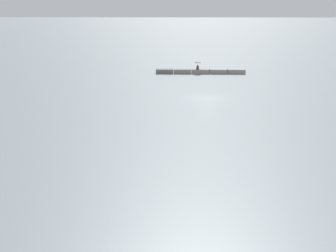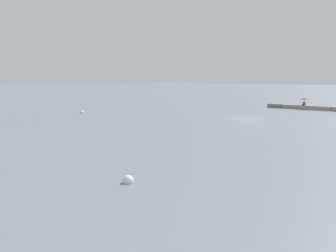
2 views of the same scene
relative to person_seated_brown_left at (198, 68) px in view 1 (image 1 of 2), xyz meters
The scene contains 4 objects.
ground_plane 20.48m from the person_seated_brown_left, 91.32° to the left, with size 500.00×500.00×0.00m, color slate.
seawall_pier 0.80m from the person_seated_brown_left, 155.98° to the right, with size 14.33×1.62×0.71m.
person_seated_brown_left is the anchor object (origin of this frame).
umbrella_open_black 0.86m from the person_seated_brown_left, 93.45° to the right, with size 1.14×1.14×1.25m.
Camera 1 is at (3.06, 60.69, 11.99)m, focal length 54.19 mm.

